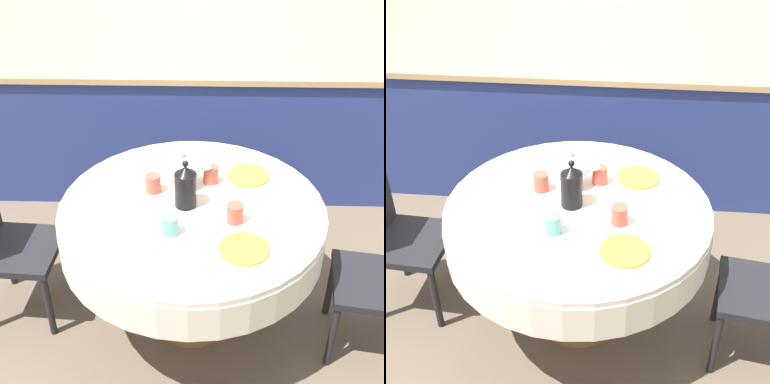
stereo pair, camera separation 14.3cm
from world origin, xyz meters
TOP-DOWN VIEW (x-y plane):
  - ground_plane at (0.00, 0.00)m, footprint 12.00×12.00m
  - kitchen_counter at (0.00, 1.38)m, footprint 3.24×0.64m
  - dining_table at (0.00, 0.00)m, footprint 1.28×1.28m
  - chair_right at (-0.99, 0.06)m, footprint 0.42×0.42m
  - plate_near_left at (-0.25, -0.30)m, footprint 0.22×0.22m
  - cup_near_left at (-0.09, -0.21)m, footprint 0.08×0.08m
  - plate_near_right at (0.23, -0.32)m, footprint 0.22×0.22m
  - cup_near_right at (0.20, -0.11)m, footprint 0.08×0.08m
  - plate_far_left at (-0.23, 0.31)m, footprint 0.22×0.22m
  - cup_far_left at (-0.19, 0.12)m, footprint 0.08×0.08m
  - plate_far_right at (0.28, 0.27)m, footprint 0.22×0.22m
  - cup_far_right at (0.09, 0.21)m, footprint 0.08×0.08m
  - coffee_carafe at (-0.03, 0.01)m, footprint 0.10×0.10m
  - teapot at (-0.05, 0.17)m, footprint 0.22×0.16m

SIDE VIEW (x-z plane):
  - ground_plane at x=0.00m, z-range 0.00..0.00m
  - kitchen_counter at x=0.00m, z-range 0.00..0.96m
  - chair_right at x=-0.99m, z-range 0.04..0.98m
  - dining_table at x=0.00m, z-range 0.26..1.02m
  - plate_near_left at x=-0.25m, z-range 0.76..0.78m
  - plate_near_right at x=0.23m, z-range 0.76..0.78m
  - plate_far_left at x=-0.23m, z-range 0.76..0.78m
  - plate_far_right at x=0.28m, z-range 0.76..0.78m
  - cup_near_left at x=-0.09m, z-range 0.76..0.85m
  - cup_near_right at x=0.20m, z-range 0.76..0.85m
  - cup_far_left at x=-0.19m, z-range 0.76..0.85m
  - cup_far_right at x=0.09m, z-range 0.76..0.85m
  - teapot at x=-0.05m, z-range 0.75..0.96m
  - coffee_carafe at x=-0.03m, z-range 0.75..0.99m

